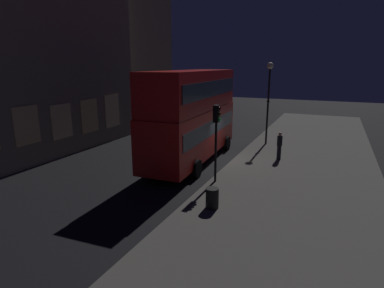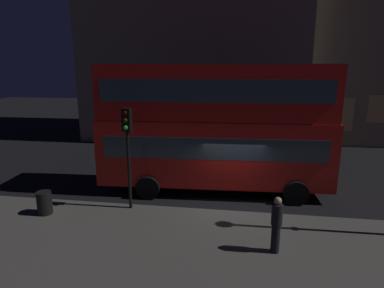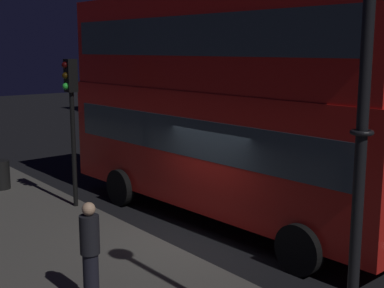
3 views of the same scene
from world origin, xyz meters
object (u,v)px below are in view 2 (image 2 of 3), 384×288
Objects in this scene: double_decker_bus at (215,123)px; litter_bin at (44,203)px; traffic_light_near_kerb at (127,138)px; pedestrian at (276,224)px.

double_decker_bus is 11.72× the size of litter_bin.
litter_bin is at bearing -160.99° from traffic_light_near_kerb.
litter_bin is at bearing -152.05° from double_decker_bus.
double_decker_bus is 4.04m from traffic_light_near_kerb.
traffic_light_near_kerb is at bearing -141.61° from double_decker_bus.
pedestrian is at bearing -68.38° from double_decker_bus.
pedestrian is (2.26, -4.97, -2.09)m from double_decker_bus.
traffic_light_near_kerb is 6.08m from pedestrian.
double_decker_bus is at bearing 30.78° from litter_bin.
litter_bin is (-6.05, -3.61, -2.57)m from double_decker_bus.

